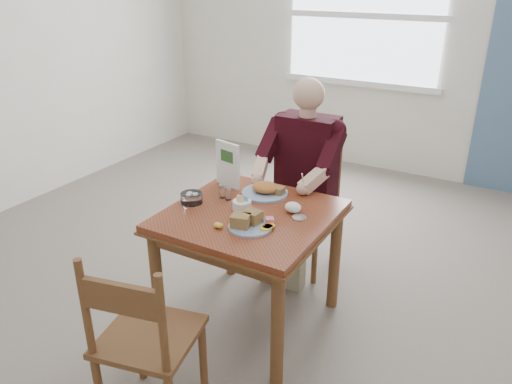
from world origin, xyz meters
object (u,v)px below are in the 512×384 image
Objects in this scene: table at (250,229)px; far_plate at (266,190)px; chair_far at (306,204)px; diner at (303,164)px; chair_near at (144,341)px; near_plate at (249,222)px.

table is 3.15× the size of far_plate.
chair_far is 0.61m from far_plate.
diner is at bearing 84.81° from far_plate.
diner is at bearing -89.99° from chair_far.
chair_near is 0.69× the size of diner.
diner is at bearing 89.02° from chair_near.
near_plate is (0.09, -0.16, 0.14)m from table.
table is at bearing 119.91° from near_plate.
chair_far is 0.34m from diner.
far_plate is at bearing -94.32° from chair_far.
diner is 5.27× the size of near_plate.
chair_far is 1.69m from chair_near.
near_plate is at bearing -84.63° from chair_far.
chair_near is at bearing -90.93° from chair_far.
far_plate is at bearing 98.61° from table.
near_plate is (0.09, -0.95, 0.30)m from chair_far.
table is at bearing -90.00° from diner.
chair_far is at bearing 90.01° from diner.
table is at bearing -90.00° from chair_far.
far_plate is (-0.01, 1.16, 0.30)m from chair_near.
far_plate is at bearing -95.19° from diner.
chair_far is 1.00m from near_plate.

